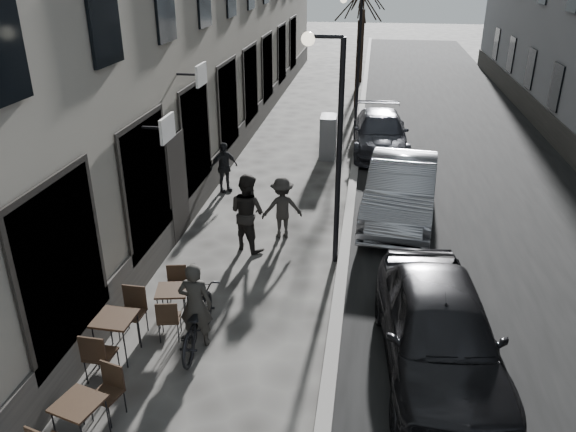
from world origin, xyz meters
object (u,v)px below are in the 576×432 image
(streetlamp_far, at_px, (355,47))
(bistro_set_a, at_px, (81,418))
(bistro_set_c, at_px, (173,302))
(pedestrian_near, at_px, (247,212))
(pedestrian_far, at_px, (224,167))
(bicycle, at_px, (197,320))
(car_near, at_px, (439,330))
(car_mid, at_px, (401,189))
(car_far, at_px, (380,133))
(tree_near, at_px, (361,2))
(bistro_set_b, at_px, (117,332))
(utility_cabinet, at_px, (328,137))
(streetlamp_near, at_px, (332,128))
(pedestrian_mid, at_px, (282,208))

(streetlamp_far, xyz_separation_m, bistro_set_a, (-3.03, -17.92, -2.71))
(bistro_set_c, bearing_deg, pedestrian_near, 64.74)
(bistro_set_a, xyz_separation_m, pedestrian_far, (-0.40, 9.74, 0.31))
(bicycle, distance_m, car_near, 4.21)
(pedestrian_near, height_order, car_mid, pedestrian_near)
(streetlamp_far, xyz_separation_m, car_near, (2.13, -15.51, -2.37))
(pedestrian_near, relative_size, car_mid, 0.38)
(pedestrian_near, bearing_deg, car_far, -80.83)
(car_far, bearing_deg, tree_near, 97.03)
(bistro_set_b, distance_m, car_far, 13.23)
(utility_cabinet, relative_size, pedestrian_far, 0.98)
(bistro_set_a, distance_m, car_mid, 9.82)
(tree_near, xyz_separation_m, car_far, (1.10, -6.56, -3.98))
(car_near, bearing_deg, car_far, 89.68)
(car_near, bearing_deg, utility_cabinet, 99.21)
(bistro_set_c, bearing_deg, car_mid, 39.71)
(bistro_set_c, distance_m, pedestrian_far, 6.71)
(bistro_set_b, bearing_deg, car_far, 72.22)
(streetlamp_far, height_order, tree_near, tree_near)
(utility_cabinet, xyz_separation_m, bicycle, (-1.45, -10.90, -0.24))
(car_far, bearing_deg, streetlamp_near, -100.39)
(bicycle, bearing_deg, bistro_set_c, -44.26)
(streetlamp_far, distance_m, bistro_set_c, 15.34)
(streetlamp_near, relative_size, car_far, 1.08)
(bistro_set_c, distance_m, car_mid, 7.09)
(bicycle, xyz_separation_m, car_mid, (3.79, 6.10, 0.31))
(bistro_set_c, distance_m, pedestrian_near, 3.30)
(pedestrian_mid, bearing_deg, bistro_set_a, 58.19)
(car_mid, bearing_deg, car_far, 101.20)
(bicycle, bearing_deg, car_far, -107.49)
(streetlamp_far, xyz_separation_m, pedestrian_near, (-1.95, -11.68, -2.21))
(streetlamp_near, xyz_separation_m, bistro_set_a, (-3.03, -5.92, -2.71))
(tree_near, bearing_deg, utility_cabinet, -95.31)
(tree_near, height_order, car_far, tree_near)
(streetlamp_near, height_order, bicycle, streetlamp_near)
(streetlamp_far, xyz_separation_m, bistro_set_c, (-2.73, -14.84, -2.73))
(bicycle, height_order, pedestrian_far, pedestrian_far)
(pedestrian_mid, xyz_separation_m, car_near, (3.37, -4.59, 0.01))
(pedestrian_mid, bearing_deg, car_near, 108.78)
(car_far, bearing_deg, car_mid, -87.13)
(car_near, bearing_deg, pedestrian_mid, 121.37)
(tree_near, relative_size, pedestrian_near, 3.00)
(bistro_set_a, xyz_separation_m, pedestrian_mid, (1.79, 7.00, 0.33))
(bicycle, height_order, car_near, car_near)
(bistro_set_b, height_order, utility_cabinet, utility_cabinet)
(tree_near, xyz_separation_m, bistro_set_c, (-2.80, -17.84, -4.23))
(bistro_set_b, xyz_separation_m, pedestrian_near, (1.39, 4.31, 0.46))
(streetlamp_far, distance_m, pedestrian_near, 12.04)
(bistro_set_b, bearing_deg, bistro_set_c, 64.03)
(bistro_set_c, xyz_separation_m, car_near, (4.86, -0.66, 0.36))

